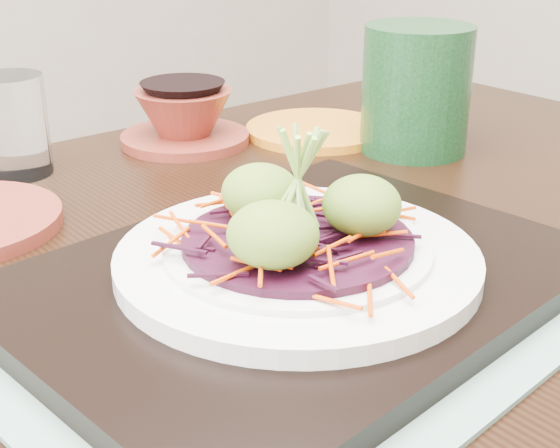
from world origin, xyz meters
TOP-DOWN VIEW (x-y plane):
  - dining_table at (0.07, -0.05)m, footprint 1.25×0.84m
  - placemat at (0.03, -0.11)m, footprint 0.50×0.41m
  - serving_tray at (0.03, -0.11)m, footprint 0.43×0.34m
  - white_plate at (0.03, -0.11)m, footprint 0.26×0.26m
  - cabbage_bed at (0.03, -0.11)m, footprint 0.17×0.17m
  - carrot_julienne at (0.03, -0.11)m, footprint 0.20×0.20m
  - guacamole_scoops at (0.03, -0.11)m, footprint 0.14×0.13m
  - scallion_garnish at (0.03, -0.11)m, footprint 0.06×0.06m
  - water_glass at (-0.02, 0.29)m, footprint 0.08×0.08m
  - terracotta_bowl_set at (0.17, 0.27)m, footprint 0.20×0.20m
  - yellow_plate at (0.32, 0.19)m, footprint 0.20×0.20m
  - green_jar at (0.36, 0.08)m, footprint 0.16×0.16m

SIDE VIEW (x-z plane):
  - dining_table at x=0.07m, z-range 0.29..1.07m
  - placemat at x=0.03m, z-range 0.78..0.78m
  - yellow_plate at x=0.32m, z-range 0.78..0.79m
  - serving_tray at x=0.03m, z-range 0.78..0.80m
  - terracotta_bowl_set at x=0.17m, z-range 0.78..0.84m
  - white_plate at x=0.03m, z-range 0.80..0.82m
  - cabbage_bed at x=0.03m, z-range 0.82..0.83m
  - water_glass at x=-0.02m, z-range 0.78..0.89m
  - carrot_julienne at x=0.03m, z-range 0.83..0.84m
  - guacamole_scoops at x=0.03m, z-range 0.83..0.87m
  - green_jar at x=0.36m, z-range 0.78..0.92m
  - scallion_garnish at x=0.03m, z-range 0.82..0.91m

